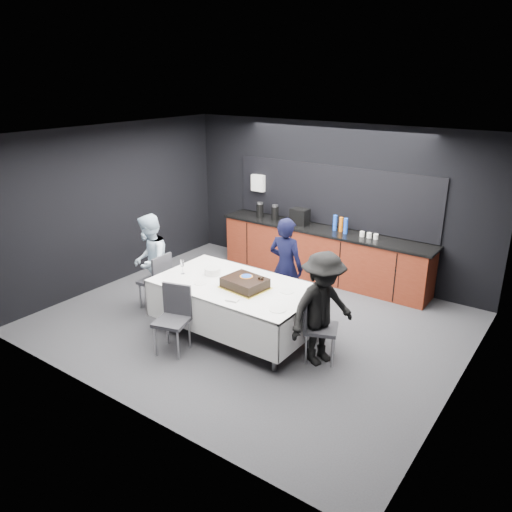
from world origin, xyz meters
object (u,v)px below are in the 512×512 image
(chair_right, at_px, (315,322))
(person_left, at_px, (150,262))
(party_table, at_px, (236,293))
(plate_stack, at_px, (213,271))
(cake_assembly, at_px, (245,283))
(champagne_flute, at_px, (182,264))
(person_right, at_px, (322,309))
(chair_left, at_px, (158,278))
(chair_near, at_px, (174,313))
(person_center, at_px, (286,267))

(chair_right, bearing_deg, person_left, -177.59)
(party_table, xyz_separation_m, plate_stack, (-0.50, 0.09, 0.19))
(party_table, xyz_separation_m, cake_assembly, (0.20, -0.04, 0.21))
(champagne_flute, height_order, chair_right, champagne_flute)
(cake_assembly, xyz_separation_m, chair_right, (1.07, 0.10, -0.32))
(person_left, bearing_deg, person_right, 58.65)
(party_table, xyz_separation_m, chair_left, (-1.51, -0.07, -0.11))
(person_left, bearing_deg, chair_right, 59.23)
(plate_stack, distance_m, chair_right, 1.79)
(plate_stack, xyz_separation_m, chair_near, (0.09, -0.92, -0.30))
(person_center, xyz_separation_m, person_right, (1.13, -0.92, -0.02))
(chair_right, distance_m, chair_near, 1.90)
(plate_stack, height_order, chair_right, chair_right)
(cake_assembly, height_order, plate_stack, cake_assembly)
(champagne_flute, distance_m, person_center, 1.58)
(champagne_flute, distance_m, person_right, 2.26)
(cake_assembly, bearing_deg, chair_near, -127.30)
(chair_near, distance_m, person_right, 1.99)
(cake_assembly, distance_m, chair_right, 1.12)
(chair_left, bearing_deg, party_table, 2.82)
(plate_stack, height_order, person_right, person_right)
(party_table, bearing_deg, plate_stack, 170.26)
(plate_stack, distance_m, person_left, 1.18)
(person_center, bearing_deg, cake_assembly, 85.49)
(plate_stack, xyz_separation_m, person_center, (0.74, 0.87, -0.04))
(party_table, relative_size, person_right, 1.52)
(chair_left, relative_size, chair_right, 1.00)
(chair_right, xyz_separation_m, chair_near, (-1.68, -0.89, 0.00))
(person_center, bearing_deg, person_right, 138.86)
(chair_near, relative_size, person_left, 0.60)
(party_table, bearing_deg, chair_right, 2.50)
(chair_right, relative_size, person_right, 0.60)
(person_center, distance_m, person_right, 1.46)
(champagne_flute, bearing_deg, plate_stack, 32.85)
(chair_right, bearing_deg, chair_near, -151.96)
(champagne_flute, height_order, person_right, person_right)
(chair_left, bearing_deg, person_left, 177.72)
(chair_right, bearing_deg, chair_left, -177.33)
(chair_near, relative_size, person_center, 0.59)
(chair_left, height_order, chair_near, same)
(person_center, height_order, person_left, person_center)
(party_table, xyz_separation_m, champagne_flute, (-0.87, -0.16, 0.30))
(cake_assembly, xyz_separation_m, person_right, (1.18, 0.07, -0.09))
(chair_near, bearing_deg, person_center, 70.02)
(chair_left, relative_size, person_left, 0.60)
(cake_assembly, distance_m, chair_left, 1.74)
(champagne_flute, bearing_deg, chair_right, 5.68)
(person_left, bearing_deg, chair_near, 25.35)
(champagne_flute, bearing_deg, person_right, 4.75)
(cake_assembly, relative_size, person_center, 0.42)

